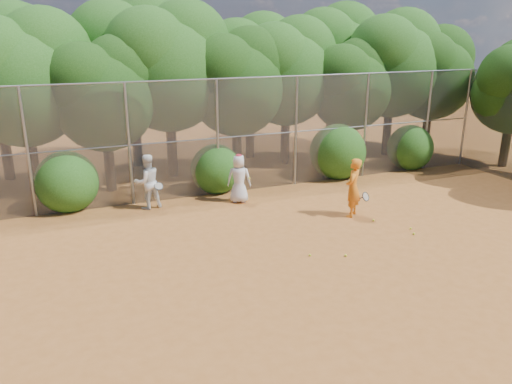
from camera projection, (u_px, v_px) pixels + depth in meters
name	position (u px, v px, depth m)	size (l,w,h in m)	color
ground	(328.00, 256.00, 12.84)	(80.00, 80.00, 0.00)	#9C5723
fence_back	(242.00, 135.00, 17.45)	(20.05, 0.09, 4.03)	gray
tree_1	(23.00, 73.00, 16.59)	(4.64, 4.03, 6.35)	black
tree_2	(104.00, 90.00, 17.04)	(3.99, 3.47, 5.47)	black
tree_3	(169.00, 62.00, 18.58)	(4.89, 4.26, 6.70)	black
tree_4	(237.00, 79.00, 19.14)	(4.19, 3.64, 5.73)	black
tree_5	(287.00, 68.00, 20.65)	(4.51, 3.92, 6.17)	black
tree_6	(351.00, 82.00, 20.84)	(3.86, 3.36, 5.29)	black
tree_7	(393.00, 60.00, 22.02)	(4.77, 4.14, 6.53)	black
tree_8	(433.00, 70.00, 22.61)	(4.25, 3.70, 5.82)	black
tree_10	(132.00, 54.00, 20.09)	(5.15, 4.48, 7.06)	black
tree_11	(251.00, 63.00, 21.67)	(4.64, 4.03, 6.35)	black
tree_12	(334.00, 53.00, 23.71)	(5.02, 4.37, 6.88)	black
bush_0	(67.00, 179.00, 15.93)	(2.00, 2.00, 2.00)	#1E4E13
bush_1	(216.00, 167.00, 17.76)	(1.80, 1.80, 1.80)	#1E4E13
bush_2	(338.00, 149.00, 19.49)	(2.20, 2.20, 2.20)	#1E4E13
bush_3	(410.00, 146.00, 20.79)	(1.90, 1.90, 1.90)	#1E4E13
player_yellow	(353.00, 188.00, 15.33)	(0.92, 0.78, 1.84)	orange
player_teen	(239.00, 178.00, 16.64)	(0.94, 0.79, 1.66)	silver
player_white	(147.00, 182.00, 16.03)	(0.99, 0.85, 1.79)	white
ball_0	(411.00, 228.00, 14.52)	(0.07, 0.07, 0.07)	yellow
ball_1	(373.00, 220.00, 15.15)	(0.07, 0.07, 0.07)	yellow
ball_2	(346.00, 255.00, 12.79)	(0.07, 0.07, 0.07)	yellow
ball_3	(414.00, 234.00, 14.15)	(0.07, 0.07, 0.07)	yellow
ball_4	(310.00, 255.00, 12.80)	(0.07, 0.07, 0.07)	yellow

